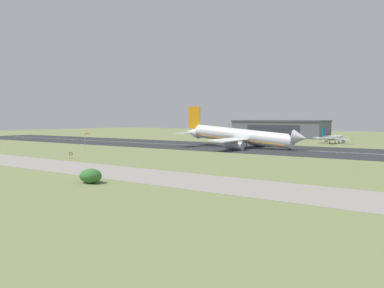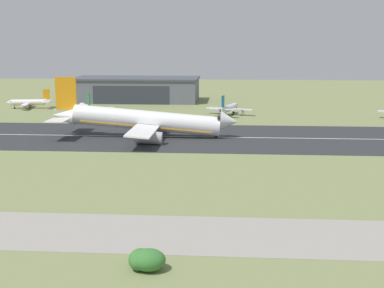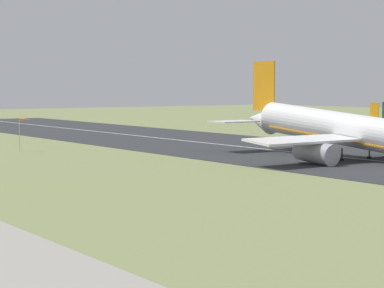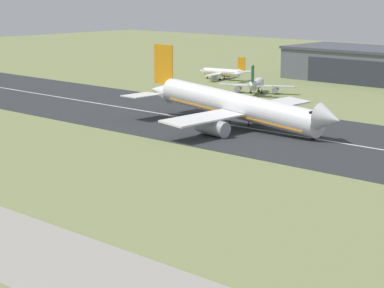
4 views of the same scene
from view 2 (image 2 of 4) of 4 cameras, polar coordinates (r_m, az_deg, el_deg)
The scene contains 10 objects.
ground_plane at distance 112.59m, azimuth -13.21°, elevation -4.09°, with size 614.31×614.31×0.00m, color #7A8451.
runway_strip at distance 165.22m, azimuth -7.51°, elevation 0.85°, with size 374.31×48.11×0.06m, color #2B2D30.
runway_centreline at distance 165.22m, azimuth -7.51°, elevation 0.86°, with size 336.87×0.70×0.01m, color silver.
taxiway_road at distance 87.81m, azimuth -18.60°, elevation -8.64°, with size 280.73×16.58×0.05m, color gray.
hangar_building at distance 262.35m, azimuth -5.96°, elevation 5.83°, with size 60.39×29.54×11.49m.
airplane_landing at distance 161.86m, azimuth -4.98°, elevation 2.46°, with size 57.00×47.51×18.13m.
airplane_parked_west at distance 211.61m, azimuth 3.98°, elevation 3.84°, with size 18.81×19.53×8.34m.
airplane_parked_centre at distance 242.36m, azimuth -17.02°, elevation 4.25°, with size 19.67×17.81×8.30m.
airplane_parked_east at distance 214.85m, azimuth -11.32°, elevation 3.78°, with size 21.85×18.09×9.30m.
shrub_clump at distance 69.35m, azimuth -5.02°, elevation -12.19°, with size 4.80×4.06×2.82m.
Camera 2 is at (33.36, -48.09, 28.48)m, focal length 50.00 mm.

